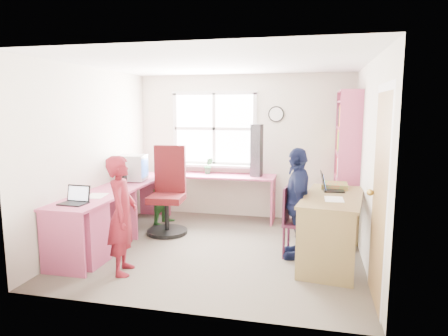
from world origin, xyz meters
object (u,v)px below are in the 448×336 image
Objects in this scene: wooden_chair at (294,219)px; crt_monitor at (132,168)px; potted_plant at (208,166)px; person_red at (122,215)px; laptop_right at (329,186)px; laptop_left at (75,199)px; person_navy at (297,203)px; right_desk at (332,214)px; swivel_chair at (168,196)px; person_green at (167,189)px; cd_tower at (257,151)px; bookshelf at (346,166)px; l_desk at (118,215)px.

crt_monitor is at bearing 172.71° from wooden_chair.
person_red is at bearing -97.86° from potted_plant.
laptop_left is at bearing 107.04° from laptop_right.
crt_monitor is 0.32× the size of person_navy.
crt_monitor is at bearing 6.63° from person_red.
right_desk is 0.43m from laptop_right.
person_red is at bearing -146.08° from wooden_chair.
swivel_chair is 1.15× the size of person_green.
laptop_right is at bearing 104.95° from right_desk.
cd_tower is at bearing 122.22° from wooden_chair.
bookshelf reaches higher than person_red.
person_green is (-0.18, 0.41, 0.01)m from swivel_chair.
person_navy is (-0.66, -1.23, -0.31)m from bookshelf.
person_red is at bearing 113.75° from laptop_right.
bookshelf is at bearing -71.85° from person_green.
right_desk is 1.77× the size of cd_tower.
wooden_chair is 2.09m from person_red.
person_navy is (0.72, -1.46, -0.48)m from cd_tower.
l_desk is at bearing -166.67° from wooden_chair.
l_desk is at bearing -113.30° from potted_plant.
crt_monitor is 0.39× the size of person_green.
right_desk is 2.00m from cd_tower.
person_green is (-0.55, -0.51, -0.32)m from potted_plant.
crt_monitor is 1.63× the size of potted_plant.
laptop_left is 2.65m from person_navy.
right_desk is 2.43m from swivel_chair.
laptop_right is (-0.27, -0.97, -0.13)m from bookshelf.
wooden_chair is 2.65m from laptop_left.
person_navy is at bearing 21.25° from laptop_left.
right_desk is 1.38m from bookshelf.
potted_plant is (0.38, 0.92, 0.33)m from swivel_chair.
person_green is at bearing 107.27° from swivel_chair.
potted_plant is (-1.97, 1.59, 0.29)m from right_desk.
swivel_chair is 3.58× the size of laptop_right.
swivel_chair reaches higher than crt_monitor.
crt_monitor is 1.23× the size of laptop_right.
potted_plant is (0.76, 1.76, 0.43)m from l_desk.
person_green is 0.82× the size of person_navy.
laptop_left is (-0.00, -1.49, -0.15)m from crt_monitor.
l_desk is 1.27m from person_green.
wooden_chair is 2.59m from crt_monitor.
laptop_right is 0.43× the size of cd_tower.
cd_tower is 2.71m from person_red.
person_navy is (2.09, -1.01, 0.13)m from person_green.
laptop_right reaches higher than wooden_chair.
l_desk is at bearing -153.57° from bookshelf.
laptop_left is (-2.93, -0.78, 0.20)m from right_desk.
wooden_chair is 1.05× the size of cd_tower.
laptop_right is 2.61m from person_green.
laptop_right is 0.32× the size of person_green.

